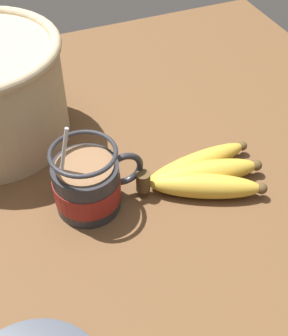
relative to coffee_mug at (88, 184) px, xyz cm
name	(u,v)px	position (x,y,z in cm)	size (l,w,h in cm)	color
table	(123,209)	(4.47, -1.11, -5.92)	(98.70, 98.70, 3.80)	brown
coffee_mug	(88,184)	(0.00, 0.00, 0.00)	(12.71, 9.07, 14.20)	#28282D
banana_bunch	(202,175)	(16.15, -2.27, -2.26)	(18.97, 12.10, 4.08)	#4C381E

